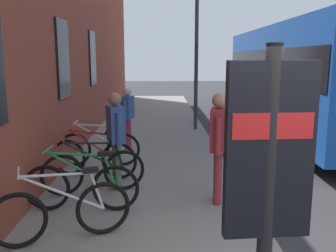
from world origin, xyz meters
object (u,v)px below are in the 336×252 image
object	(u,v)px
bicycle_by_door	(63,212)
bicycle_end_of_row	(82,186)
pedestrian_by_facade	(128,112)
bicycle_beside_lamp	(99,148)
pedestrian_near_bus	(116,130)
city_bus	(299,73)
pedestrian_crossing_street	(219,137)
bicycle_leaning_wall	(94,158)
bicycle_far_end	(94,171)
transit_info_sign	(268,175)
street_lamp	(197,23)

from	to	relation	value
bicycle_by_door	bicycle_end_of_row	world-z (taller)	same
pedestrian_by_facade	bicycle_by_door	bearing A→B (deg)	174.90
bicycle_by_door	pedestrian_by_facade	distance (m)	4.92
bicycle_beside_lamp	pedestrian_near_bus	world-z (taller)	pedestrian_near_bus
city_bus	pedestrian_by_facade	bearing A→B (deg)	115.56
pedestrian_crossing_street	bicycle_leaning_wall	bearing A→B (deg)	58.67
bicycle_far_end	pedestrian_by_facade	xyz separation A→B (m)	(3.16, -0.33, 0.56)
bicycle_leaning_wall	bicycle_beside_lamp	world-z (taller)	same
city_bus	pedestrian_near_bus	bearing A→B (deg)	135.90
bicycle_end_of_row	bicycle_leaning_wall	bearing A→B (deg)	3.28
bicycle_far_end	city_bus	world-z (taller)	city_bus
bicycle_end_of_row	transit_info_sign	world-z (taller)	transit_info_sign
bicycle_by_door	bicycle_beside_lamp	bearing A→B (deg)	1.03
bicycle_beside_lamp	city_bus	bearing A→B (deg)	-54.99
bicycle_leaning_wall	street_lamp	size ratio (longest dim) A/B	0.30
pedestrian_crossing_street	bicycle_by_door	bearing A→B (deg)	119.57
transit_info_sign	bicycle_far_end	bearing A→B (deg)	24.24
bicycle_by_door	bicycle_far_end	xyz separation A→B (m)	(1.71, -0.11, 0.00)
street_lamp	pedestrian_by_facade	bearing A→B (deg)	142.33
transit_info_sign	city_bus	distance (m)	10.39
bicycle_beside_lamp	bicycle_by_door	bearing A→B (deg)	-178.97
pedestrian_crossing_street	street_lamp	xyz separation A→B (m)	(6.21, -0.26, 2.26)
city_bus	transit_info_sign	bearing A→B (deg)	158.39
bicycle_beside_lamp	bicycle_end_of_row	bearing A→B (deg)	-177.44
bicycle_by_door	bicycle_beside_lamp	world-z (taller)	same
bicycle_leaning_wall	pedestrian_near_bus	xyz separation A→B (m)	(-0.60, -0.51, 0.66)
bicycle_beside_lamp	city_bus	xyz separation A→B (m)	(4.05, -5.78, 1.41)
pedestrian_by_facade	street_lamp	world-z (taller)	street_lamp
transit_info_sign	city_bus	xyz separation A→B (m)	(9.65, -3.82, 0.20)
bicycle_end_of_row	city_bus	distance (m)	8.70
transit_info_sign	pedestrian_by_facade	distance (m)	7.30
street_lamp	city_bus	bearing A→B (deg)	-90.78
bicycle_leaning_wall	pedestrian_crossing_street	size ratio (longest dim) A/B	0.98
bicycle_by_door	street_lamp	xyz separation A→B (m)	(7.44, -2.42, 2.96)
pedestrian_by_facade	pedestrian_crossing_street	world-z (taller)	pedestrian_crossing_street
pedestrian_crossing_street	pedestrian_near_bus	bearing A→B (deg)	66.34
bicycle_leaning_wall	bicycle_beside_lamp	size ratio (longest dim) A/B	0.98
bicycle_end_of_row	street_lamp	size ratio (longest dim) A/B	0.31
city_bus	pedestrian_crossing_street	size ratio (longest dim) A/B	5.94
bicycle_far_end	pedestrian_near_bus	bearing A→B (deg)	-53.88
city_bus	pedestrian_by_facade	world-z (taller)	city_bus
transit_info_sign	city_bus	world-z (taller)	city_bus
street_lamp	bicycle_by_door	bearing A→B (deg)	161.97
transit_info_sign	street_lamp	size ratio (longest dim) A/B	0.42
pedestrian_by_facade	street_lamp	bearing A→B (deg)	-37.67
bicycle_far_end	bicycle_beside_lamp	size ratio (longest dim) A/B	0.98
bicycle_far_end	transit_info_sign	distance (m)	4.52
pedestrian_near_bus	bicycle_end_of_row	bearing A→B (deg)	157.75
pedestrian_near_bus	street_lamp	distance (m)	6.25
bicycle_end_of_row	pedestrian_near_bus	xyz separation A→B (m)	(1.02, -0.42, 0.66)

